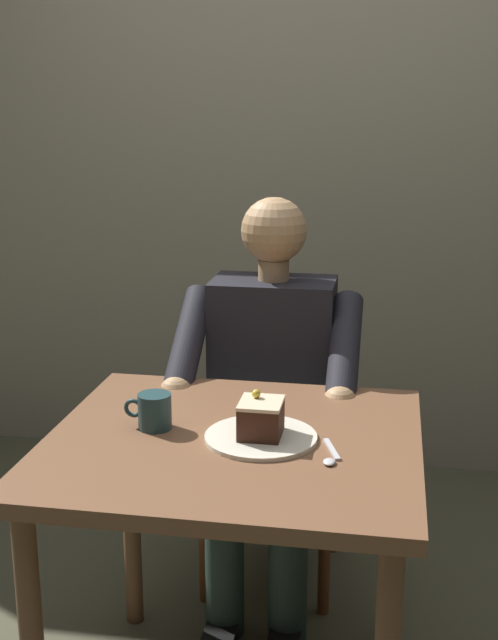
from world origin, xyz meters
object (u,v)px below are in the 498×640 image
object	(u,v)px
dining_table	(233,479)
chair	(277,423)
cake_slice	(261,417)
seated_person	(269,401)
dessert_spoon	(330,456)
coffee_cup	(154,410)

from	to	relation	value
dining_table	chair	world-z (taller)	chair
cake_slice	seated_person	bearing A→B (deg)	-83.28
chair	seated_person	world-z (taller)	seated_person
dessert_spoon	chair	bearing A→B (deg)	-74.07
chair	seated_person	bearing A→B (deg)	90.00
coffee_cup	cake_slice	bearing A→B (deg)	176.08
dining_table	cake_slice	world-z (taller)	cake_slice
dining_table	coffee_cup	world-z (taller)	coffee_cup
seated_person	dining_table	bearing A→B (deg)	90.00
chair	dessert_spoon	bearing A→B (deg)	105.93
dessert_spoon	coffee_cup	bearing A→B (deg)	-12.97
seated_person	coffee_cup	size ratio (longest dim) A/B	10.74
dining_table	coffee_cup	distance (m)	0.24
dining_table	chair	distance (m)	0.73
dining_table	coffee_cup	xyz separation A→B (m)	(0.19, -0.02, 0.15)
cake_slice	coffee_cup	size ratio (longest dim) A/B	0.93
coffee_cup	dessert_spoon	size ratio (longest dim) A/B	0.80
chair	dining_table	bearing A→B (deg)	90.00
dining_table	dessert_spoon	distance (m)	0.26
chair	coffee_cup	bearing A→B (deg)	74.66
seated_person	coffee_cup	distance (m)	0.58
chair	coffee_cup	world-z (taller)	chair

